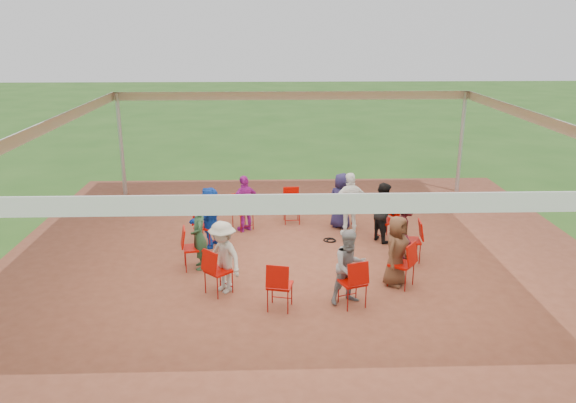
{
  "coord_description": "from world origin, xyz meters",
  "views": [
    {
      "loc": [
        -0.67,
        -11.2,
        4.82
      ],
      "look_at": [
        -0.29,
        0.3,
        1.2
      ],
      "focal_mm": 35.0,
      "sensor_mm": 36.0,
      "label": 1
    }
  ],
  "objects_px": {
    "cable_coil": "(330,240)",
    "person_seated_0": "(406,230)",
    "chair_4": "(243,212)",
    "person_seated_1": "(383,212)",
    "chair_8": "(280,286)",
    "person_seated_7": "(350,267)",
    "chair_0": "(411,241)",
    "chair_1": "(386,221)",
    "person_seated_8": "(396,251)",
    "person_seated_2": "(341,201)",
    "laptop": "(397,232)",
    "chair_6": "(194,248)",
    "person_seated_5": "(199,236)",
    "person_seated_6": "(223,257)",
    "chair_9": "(352,283)",
    "person_seated_4": "(210,217)",
    "chair_5": "(206,227)",
    "person_seated_3": "(245,203)",
    "chair_3": "(292,206)",
    "standing_person": "(350,205)",
    "chair_2": "(343,209)",
    "chair_10": "(401,264)",
    "chair_7": "(218,271)"
  },
  "relations": [
    {
      "from": "cable_coil",
      "to": "person_seated_0",
      "type": "bearing_deg",
      "value": -38.93
    },
    {
      "from": "chair_4",
      "to": "person_seated_1",
      "type": "distance_m",
      "value": 3.4
    },
    {
      "from": "chair_8",
      "to": "person_seated_7",
      "type": "relative_size",
      "value": 0.65
    },
    {
      "from": "chair_0",
      "to": "chair_1",
      "type": "relative_size",
      "value": 1.0
    },
    {
      "from": "person_seated_8",
      "to": "cable_coil",
      "type": "distance_m",
      "value": 2.62
    },
    {
      "from": "person_seated_2",
      "to": "person_seated_8",
      "type": "xyz_separation_m",
      "value": [
        0.66,
        -3.23,
        0.0
      ]
    },
    {
      "from": "chair_8",
      "to": "cable_coil",
      "type": "bearing_deg",
      "value": 82.13
    },
    {
      "from": "person_seated_7",
      "to": "laptop",
      "type": "xyz_separation_m",
      "value": [
        1.28,
        1.88,
        -0.05
      ]
    },
    {
      "from": "chair_0",
      "to": "chair_6",
      "type": "bearing_deg",
      "value": 98.18
    },
    {
      "from": "person_seated_5",
      "to": "person_seated_6",
      "type": "bearing_deg",
      "value": 16.36
    },
    {
      "from": "chair_8",
      "to": "person_seated_8",
      "type": "distance_m",
      "value": 2.44
    },
    {
      "from": "chair_9",
      "to": "person_seated_4",
      "type": "xyz_separation_m",
      "value": [
        -2.81,
        2.96,
        0.25
      ]
    },
    {
      "from": "person_seated_1",
      "to": "chair_5",
      "type": "bearing_deg",
      "value": 64.75
    },
    {
      "from": "chair_0",
      "to": "laptop",
      "type": "bearing_deg",
      "value": 90.0
    },
    {
      "from": "person_seated_3",
      "to": "person_seated_1",
      "type": "bearing_deg",
      "value": 130.91
    },
    {
      "from": "person_seated_0",
      "to": "person_seated_5",
      "type": "height_order",
      "value": "same"
    },
    {
      "from": "chair_3",
      "to": "person_seated_2",
      "type": "bearing_deg",
      "value": 158.43
    },
    {
      "from": "chair_4",
      "to": "person_seated_5",
      "type": "distance_m",
      "value": 2.44
    },
    {
      "from": "chair_9",
      "to": "standing_person",
      "type": "distance_m",
      "value": 3.55
    },
    {
      "from": "person_seated_2",
      "to": "person_seated_6",
      "type": "bearing_deg",
      "value": 81.82
    },
    {
      "from": "chair_6",
      "to": "chair_4",
      "type": "bearing_deg",
      "value": 147.27
    },
    {
      "from": "chair_2",
      "to": "chair_3",
      "type": "xyz_separation_m",
      "value": [
        -1.26,
        0.29,
        0.0
      ]
    },
    {
      "from": "chair_1",
      "to": "standing_person",
      "type": "relative_size",
      "value": 0.58
    },
    {
      "from": "chair_2",
      "to": "person_seated_6",
      "type": "xyz_separation_m",
      "value": [
        -2.7,
        -3.53,
        0.25
      ]
    },
    {
      "from": "chair_9",
      "to": "chair_10",
      "type": "height_order",
      "value": "same"
    },
    {
      "from": "cable_coil",
      "to": "person_seated_8",
      "type": "bearing_deg",
      "value": -66.47
    },
    {
      "from": "chair_3",
      "to": "cable_coil",
      "type": "xyz_separation_m",
      "value": [
        0.85,
        -1.31,
        -0.43
      ]
    },
    {
      "from": "cable_coil",
      "to": "chair_1",
      "type": "bearing_deg",
      "value": 3.64
    },
    {
      "from": "person_seated_0",
      "to": "laptop",
      "type": "distance_m",
      "value": 0.17
    },
    {
      "from": "person_seated_2",
      "to": "standing_person",
      "type": "height_order",
      "value": "standing_person"
    },
    {
      "from": "person_seated_0",
      "to": "person_seated_8",
      "type": "relative_size",
      "value": 1.0
    },
    {
      "from": "person_seated_0",
      "to": "person_seated_8",
      "type": "bearing_deg",
      "value": 163.64
    },
    {
      "from": "chair_10",
      "to": "person_seated_8",
      "type": "distance_m",
      "value": 0.28
    },
    {
      "from": "chair_2",
      "to": "person_seated_3",
      "type": "bearing_deg",
      "value": 35.11
    },
    {
      "from": "chair_4",
      "to": "chair_8",
      "type": "xyz_separation_m",
      "value": [
        0.83,
        -4.11,
        0.0
      ]
    },
    {
      "from": "chair_9",
      "to": "person_seated_2",
      "type": "bearing_deg",
      "value": 66.15
    },
    {
      "from": "standing_person",
      "to": "person_seated_1",
      "type": "bearing_deg",
      "value": 144.35
    },
    {
      "from": "chair_1",
      "to": "chair_9",
      "type": "bearing_deg",
      "value": 130.91
    },
    {
      "from": "chair_0",
      "to": "chair_1",
      "type": "height_order",
      "value": "same"
    },
    {
      "from": "chair_9",
      "to": "person_seated_6",
      "type": "height_order",
      "value": "person_seated_6"
    },
    {
      "from": "chair_2",
      "to": "person_seated_2",
      "type": "distance_m",
      "value": 0.28
    },
    {
      "from": "chair_5",
      "to": "laptop",
      "type": "bearing_deg",
      "value": 97.64
    },
    {
      "from": "chair_7",
      "to": "person_seated_0",
      "type": "relative_size",
      "value": 0.65
    },
    {
      "from": "person_seated_0",
      "to": "person_seated_2",
      "type": "xyz_separation_m",
      "value": [
        -1.1,
        2.09,
        0.0
      ]
    },
    {
      "from": "person_seated_8",
      "to": "person_seated_4",
      "type": "bearing_deg",
      "value": 98.18
    },
    {
      "from": "standing_person",
      "to": "chair_5",
      "type": "bearing_deg",
      "value": -3.53
    },
    {
      "from": "chair_3",
      "to": "chair_9",
      "type": "height_order",
      "value": "same"
    },
    {
      "from": "chair_1",
      "to": "laptop",
      "type": "relative_size",
      "value": 2.85
    },
    {
      "from": "chair_1",
      "to": "chair_7",
      "type": "xyz_separation_m",
      "value": [
        -3.69,
        -2.68,
        0.0
      ]
    },
    {
      "from": "chair_1",
      "to": "cable_coil",
      "type": "distance_m",
      "value": 1.39
    }
  ]
}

